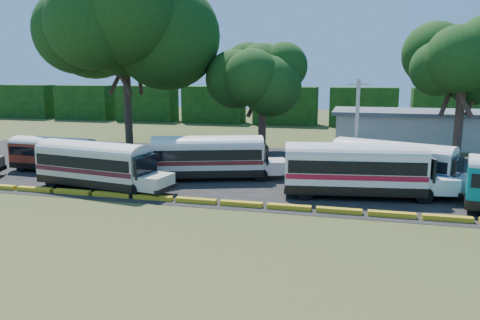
% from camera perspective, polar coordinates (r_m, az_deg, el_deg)
% --- Properties ---
extents(ground, '(160.00, 160.00, 0.00)m').
position_cam_1_polar(ground, '(29.91, -8.73, -5.51)').
color(ground, '#2A4517').
rests_on(ground, ground).
extents(asphalt_strip, '(64.00, 24.00, 0.02)m').
position_cam_1_polar(asphalt_strip, '(40.63, -0.85, -1.08)').
color(asphalt_strip, black).
rests_on(asphalt_strip, ground).
extents(curb, '(53.70, 0.45, 0.30)m').
position_cam_1_polar(curb, '(30.76, -8.01, -4.75)').
color(curb, gold).
rests_on(curb, ground).
extents(terminal_building, '(19.00, 9.00, 4.00)m').
position_cam_1_polar(terminal_building, '(57.14, 20.86, 3.69)').
color(terminal_building, beige).
rests_on(terminal_building, ground).
extents(treeline_backdrop, '(130.00, 4.00, 6.00)m').
position_cam_1_polar(treeline_backdrop, '(75.45, 5.58, 6.59)').
color(treeline_backdrop, black).
rests_on(treeline_backdrop, ground).
extents(bus_red, '(9.04, 2.75, 2.93)m').
position_cam_1_polar(bus_red, '(42.10, -21.63, 0.90)').
color(bus_red, black).
rests_on(bus_red, ground).
extents(bus_cream_west, '(10.66, 4.23, 3.41)m').
position_cam_1_polar(bus_cream_west, '(34.86, -17.15, -0.30)').
color(bus_cream_west, black).
rests_on(bus_cream_west, ground).
extents(bus_cream_east, '(10.73, 5.72, 3.44)m').
position_cam_1_polar(bus_cream_east, '(36.38, -3.61, 0.62)').
color(bus_cream_east, black).
rests_on(bus_cream_east, ground).
extents(bus_white_red, '(11.41, 4.24, 3.66)m').
position_cam_1_polar(bus_white_red, '(32.03, 14.13, -0.82)').
color(bus_white_red, black).
rests_on(bus_white_red, ground).
extents(bus_white_blue, '(10.50, 6.22, 3.39)m').
position_cam_1_polar(bus_white_blue, '(35.36, 18.40, -0.24)').
color(bus_white_blue, black).
rests_on(bus_white_blue, ground).
extents(tree_west, '(14.68, 14.68, 18.54)m').
position_cam_1_polar(tree_west, '(51.20, -13.93, 15.80)').
color(tree_west, '#3A261D').
rests_on(tree_west, ground).
extents(tree_center, '(8.00, 8.00, 11.21)m').
position_cam_1_polar(tree_center, '(48.45, 2.77, 10.57)').
color(tree_center, '#3A261D').
rests_on(tree_center, ground).
extents(tree_east, '(8.29, 8.29, 12.48)m').
position_cam_1_polar(tree_east, '(49.04, 25.66, 10.91)').
color(tree_east, '#3A261D').
rests_on(tree_east, ground).
extents(utility_pole, '(1.60, 0.30, 7.72)m').
position_cam_1_polar(utility_pole, '(38.44, 14.04, 3.92)').
color(utility_pole, gray).
rests_on(utility_pole, ground).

